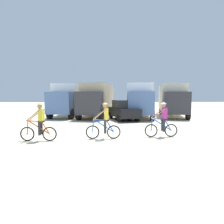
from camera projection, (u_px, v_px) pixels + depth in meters
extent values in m
plane|color=beige|center=(123.00, 146.00, 8.19)|extent=(120.00, 120.00, 0.00)
cube|color=white|center=(72.00, 97.00, 20.84)|extent=(3.14, 5.50, 2.70)
cube|color=#4C6B9E|center=(60.00, 103.00, 17.52)|extent=(2.40, 1.81, 2.00)
cube|color=black|center=(57.00, 99.00, 16.79)|extent=(2.01, 0.38, 0.80)
cylinder|color=black|center=(71.00, 114.00, 17.58)|extent=(0.46, 1.04, 1.00)
cylinder|color=black|center=(50.00, 114.00, 17.81)|extent=(0.46, 1.04, 1.00)
cylinder|color=black|center=(85.00, 110.00, 22.53)|extent=(0.46, 1.04, 1.00)
cylinder|color=black|center=(68.00, 110.00, 22.75)|extent=(0.46, 1.04, 1.00)
cube|color=#CCB78E|center=(98.00, 97.00, 20.05)|extent=(3.35, 5.56, 2.70)
cube|color=#2D2D33|center=(89.00, 103.00, 16.74)|extent=(2.45, 1.89, 2.00)
cube|color=black|center=(87.00, 99.00, 16.02)|extent=(2.00, 0.47, 0.80)
cylinder|color=black|center=(101.00, 115.00, 16.77)|extent=(0.51, 1.04, 1.00)
cylinder|color=black|center=(79.00, 114.00, 17.08)|extent=(0.51, 1.04, 1.00)
cylinder|color=black|center=(110.00, 111.00, 21.68)|extent=(0.51, 1.04, 1.00)
cylinder|color=black|center=(93.00, 110.00, 21.99)|extent=(0.51, 1.04, 1.00)
cube|color=white|center=(139.00, 97.00, 19.93)|extent=(3.02, 5.46, 2.70)
cube|color=#4C6B9E|center=(141.00, 103.00, 16.60)|extent=(2.37, 1.76, 2.00)
cube|color=black|center=(141.00, 99.00, 15.88)|extent=(2.02, 0.33, 0.80)
cylinder|color=black|center=(152.00, 115.00, 16.69)|extent=(0.44, 1.03, 1.00)
cylinder|color=black|center=(129.00, 115.00, 16.87)|extent=(0.44, 1.03, 1.00)
cylinder|color=black|center=(147.00, 111.00, 21.65)|extent=(0.44, 1.03, 1.00)
cylinder|color=black|center=(129.00, 110.00, 21.82)|extent=(0.44, 1.03, 1.00)
cube|color=beige|center=(172.00, 97.00, 20.66)|extent=(3.42, 5.58, 2.70)
cube|color=#2D2D33|center=(177.00, 103.00, 17.37)|extent=(2.46, 1.92, 2.00)
cube|color=black|center=(178.00, 99.00, 16.65)|extent=(2.00, 0.50, 0.80)
cylinder|color=black|center=(188.00, 114.00, 17.37)|extent=(0.52, 1.04, 1.00)
cylinder|color=black|center=(165.00, 114.00, 17.72)|extent=(0.52, 1.04, 1.00)
cylinder|color=black|center=(179.00, 110.00, 22.27)|extent=(0.52, 1.04, 1.00)
cylinder|color=black|center=(160.00, 110.00, 22.62)|extent=(0.52, 1.04, 1.00)
cube|color=black|center=(123.00, 112.00, 17.19)|extent=(2.69, 4.49, 0.76)
cube|color=black|center=(124.00, 104.00, 16.99)|extent=(2.04, 2.41, 0.68)
cylinder|color=black|center=(111.00, 115.00, 18.26)|extent=(0.36, 0.67, 0.64)
cylinder|color=black|center=(126.00, 115.00, 18.68)|extent=(0.36, 0.67, 0.64)
cylinder|color=black|center=(119.00, 118.00, 15.76)|extent=(0.36, 0.67, 0.64)
cylinder|color=black|center=(137.00, 118.00, 16.18)|extent=(0.36, 0.67, 0.64)
torus|color=black|center=(27.00, 134.00, 9.06)|extent=(0.68, 0.08, 0.68)
cylinder|color=silver|center=(27.00, 134.00, 9.06)|extent=(0.08, 0.08, 0.08)
torus|color=black|center=(50.00, 134.00, 9.06)|extent=(0.68, 0.08, 0.68)
cylinder|color=silver|center=(50.00, 134.00, 9.06)|extent=(0.08, 0.08, 0.08)
cylinder|color=#E05119|center=(39.00, 127.00, 9.03)|extent=(1.03, 0.08, 0.68)
cylinder|color=#E05119|center=(35.00, 121.00, 9.01)|extent=(0.66, 0.07, 0.13)
cylinder|color=#E05119|center=(46.00, 128.00, 9.04)|extent=(0.39, 0.06, 0.59)
cylinder|color=#E05119|center=(28.00, 127.00, 9.03)|extent=(0.10, 0.05, 0.64)
cylinder|color=silver|center=(28.00, 120.00, 9.00)|extent=(0.05, 0.52, 0.04)
cube|color=black|center=(42.00, 122.00, 9.01)|extent=(0.24, 0.13, 0.06)
cube|color=gold|center=(41.00, 115.00, 8.98)|extent=(0.21, 0.33, 0.56)
sphere|color=#A87A5B|center=(40.00, 106.00, 8.95)|extent=(0.22, 0.22, 0.22)
cone|color=tan|center=(40.00, 104.00, 8.94)|extent=(0.32, 0.32, 0.10)
cylinder|color=#26262B|center=(39.00, 128.00, 8.90)|extent=(0.12, 0.12, 0.66)
cylinder|color=#26262B|center=(41.00, 127.00, 9.16)|extent=(0.12, 0.12, 0.66)
cylinder|color=#A87A5B|center=(32.00, 116.00, 8.80)|extent=(0.63, 0.07, 0.53)
cylinder|color=#A87A5B|center=(36.00, 115.00, 9.16)|extent=(0.63, 0.11, 0.53)
torus|color=black|center=(93.00, 132.00, 9.51)|extent=(0.68, 0.06, 0.68)
cylinder|color=silver|center=(93.00, 132.00, 9.51)|extent=(0.08, 0.08, 0.08)
torus|color=black|center=(114.00, 132.00, 9.55)|extent=(0.68, 0.06, 0.68)
cylinder|color=silver|center=(114.00, 132.00, 9.55)|extent=(0.08, 0.08, 0.08)
cylinder|color=blue|center=(104.00, 126.00, 9.50)|extent=(1.03, 0.06, 0.68)
cylinder|color=blue|center=(100.00, 120.00, 9.47)|extent=(0.66, 0.05, 0.13)
cylinder|color=blue|center=(110.00, 126.00, 9.52)|extent=(0.39, 0.05, 0.59)
cylinder|color=blue|center=(93.00, 126.00, 9.49)|extent=(0.10, 0.05, 0.64)
cylinder|color=silver|center=(93.00, 119.00, 9.46)|extent=(0.04, 0.52, 0.04)
cube|color=black|center=(107.00, 120.00, 9.49)|extent=(0.24, 0.12, 0.06)
cube|color=gold|center=(106.00, 114.00, 9.46)|extent=(0.20, 0.32, 0.56)
sphere|color=#A87A5B|center=(105.00, 106.00, 9.42)|extent=(0.22, 0.22, 0.22)
cone|color=tan|center=(105.00, 103.00, 9.41)|extent=(0.32, 0.32, 0.10)
cylinder|color=#26262B|center=(105.00, 127.00, 9.38)|extent=(0.12, 0.12, 0.66)
cylinder|color=#26262B|center=(105.00, 126.00, 9.64)|extent=(0.12, 0.12, 0.66)
cylinder|color=#A87A5B|center=(99.00, 115.00, 9.27)|extent=(0.63, 0.09, 0.53)
cylinder|color=#A87A5B|center=(100.00, 114.00, 9.63)|extent=(0.63, 0.10, 0.53)
torus|color=black|center=(151.00, 131.00, 9.95)|extent=(0.68, 0.07, 0.68)
cylinder|color=silver|center=(151.00, 131.00, 9.95)|extent=(0.08, 0.08, 0.08)
torus|color=black|center=(171.00, 130.00, 10.00)|extent=(0.68, 0.07, 0.68)
cylinder|color=silver|center=(171.00, 130.00, 10.00)|extent=(0.08, 0.08, 0.08)
cylinder|color=blue|center=(162.00, 124.00, 9.95)|extent=(1.03, 0.06, 0.68)
cylinder|color=blue|center=(159.00, 119.00, 9.92)|extent=(0.66, 0.06, 0.13)
cylinder|color=blue|center=(168.00, 125.00, 9.97)|extent=(0.39, 0.05, 0.59)
cylinder|color=blue|center=(152.00, 124.00, 9.92)|extent=(0.10, 0.05, 0.64)
cylinder|color=silver|center=(152.00, 118.00, 9.90)|extent=(0.04, 0.52, 0.04)
cube|color=black|center=(165.00, 119.00, 9.93)|extent=(0.24, 0.12, 0.06)
cube|color=#AD2D8C|center=(165.00, 113.00, 9.91)|extent=(0.20, 0.32, 0.56)
sphere|color=#A87A5B|center=(164.00, 105.00, 9.87)|extent=(0.22, 0.22, 0.22)
cone|color=silver|center=(164.00, 103.00, 9.86)|extent=(0.32, 0.32, 0.10)
cylinder|color=#26262B|center=(164.00, 125.00, 9.83)|extent=(0.12, 0.12, 0.66)
cylinder|color=#26262B|center=(162.00, 125.00, 10.09)|extent=(0.12, 0.12, 0.66)
cylinder|color=#A87A5B|center=(159.00, 114.00, 9.71)|extent=(0.63, 0.10, 0.53)
cylinder|color=#A87A5B|center=(157.00, 113.00, 10.07)|extent=(0.63, 0.09, 0.53)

